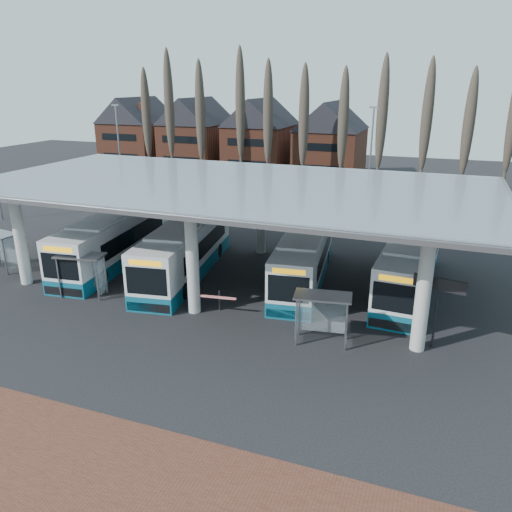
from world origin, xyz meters
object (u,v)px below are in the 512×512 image
(shelter_0, at_px, (1,242))
(shelter_2, at_px, (323,307))
(bus_2, at_px, (304,257))
(bus_1, at_px, (186,250))
(bus_3, at_px, (410,264))
(shelter_1, at_px, (82,265))
(bus_0, at_px, (115,239))

(shelter_0, distance_m, shelter_2, 23.00)
(bus_2, relative_size, shelter_2, 4.16)
(bus_1, xyz_separation_m, shelter_0, (-12.17, -3.59, 0.23))
(bus_1, distance_m, shelter_0, 12.69)
(bus_3, xyz_separation_m, shelter_2, (-3.52, -8.44, 0.24))
(shelter_1, bearing_deg, bus_0, 95.77)
(bus_1, xyz_separation_m, bus_3, (14.23, 2.43, -0.04))
(bus_1, bearing_deg, shelter_2, -38.10)
(bus_0, relative_size, shelter_0, 4.38)
(shelter_1, distance_m, shelter_2, 14.77)
(bus_1, relative_size, bus_2, 1.06)
(bus_1, distance_m, shelter_1, 6.72)
(shelter_0, height_order, shelter_1, shelter_1)
(bus_2, relative_size, shelter_1, 4.02)
(bus_2, xyz_separation_m, shelter_2, (2.97, -7.58, 0.30))
(shelter_0, bearing_deg, bus_0, 39.94)
(bus_1, height_order, bus_3, bus_1)
(bus_0, bearing_deg, shelter_1, -79.91)
(shelter_1, bearing_deg, bus_1, 41.85)
(bus_1, relative_size, shelter_0, 4.34)
(bus_1, distance_m, bus_2, 7.89)
(shelter_0, bearing_deg, bus_3, 21.84)
(shelter_1, bearing_deg, bus_2, 19.42)
(bus_2, height_order, shelter_2, bus_2)
(bus_3, bearing_deg, bus_0, -171.08)
(bus_1, relative_size, bus_3, 1.04)
(bus_1, bearing_deg, shelter_1, -135.91)
(bus_2, bearing_deg, bus_1, -175.66)
(bus_3, height_order, shelter_2, bus_3)
(bus_1, distance_m, bus_3, 14.43)
(bus_3, bearing_deg, shelter_1, -154.23)
(bus_3, xyz_separation_m, shelter_0, (-26.40, -6.02, 0.27))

